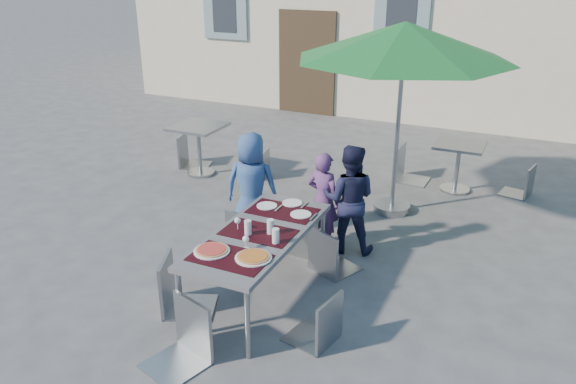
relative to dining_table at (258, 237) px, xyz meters
The scene contains 22 objects.
ground 0.97m from the dining_table, 135.69° to the right, with size 90.00×90.00×0.00m, color #4B4B4D.
dining_table is the anchor object (origin of this frame).
pizza_near_left 0.57m from the dining_table, 110.96° to the right, with size 0.33×0.33×0.03m.
pizza_near_right 0.52m from the dining_table, 67.21° to the right, with size 0.33×0.33×0.03m.
glassware 0.17m from the dining_table, 53.41° to the right, with size 0.53×0.43×0.15m.
place_settings 0.63m from the dining_table, 88.72° to the left, with size 0.68×0.45×0.01m.
child_0 1.42m from the dining_table, 120.98° to the left, with size 0.65×0.42×1.33m, color #33538D.
child_1 1.37m from the dining_table, 83.82° to the left, with size 0.43×0.28×1.17m, color #643974.
child_2 1.44m from the dining_table, 71.37° to the left, with size 0.63×0.36×1.30m, color #1A1C39.
chair_0 1.03m from the dining_table, 125.75° to the left, with size 0.48×0.49×1.00m.
chair_1 1.06m from the dining_table, 86.84° to the left, with size 0.47×0.47×0.97m.
chair_2 0.91m from the dining_table, 59.64° to the left, with size 0.58×0.58×0.99m.
chair_3 0.81m from the dining_table, 142.23° to the right, with size 0.61×0.61×1.06m.
chair_4 0.93m from the dining_table, 26.06° to the right, with size 0.49×0.48×0.92m.
chair_5 1.13m from the dining_table, 97.46° to the right, with size 0.58×0.59×1.05m.
patio_umbrella 3.16m from the dining_table, 76.18° to the left, with size 2.74×2.74×2.51m.
cafe_table_0 3.73m from the dining_table, 132.26° to the left, with size 0.76×0.76×0.81m.
bg_chair_l_0 4.18m from the dining_table, 133.76° to the left, with size 0.56×0.56×1.02m.
bg_chair_r_0 3.45m from the dining_table, 117.35° to the left, with size 0.43×0.43×0.84m.
cafe_table_1 4.00m from the dining_table, 70.73° to the left, with size 0.69×0.69×0.74m.
bg_chair_l_1 3.95m from the dining_table, 82.04° to the left, with size 0.48×0.47×1.04m.
bg_chair_r_1 4.57m from the dining_table, 60.73° to the left, with size 0.47×0.47×0.88m.
Camera 1 is at (2.79, -3.83, 3.23)m, focal length 35.00 mm.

